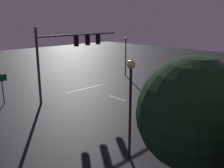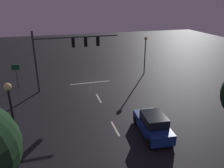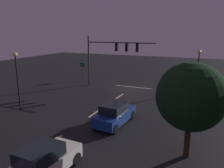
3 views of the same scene
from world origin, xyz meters
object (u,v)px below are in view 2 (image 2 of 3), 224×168
(traffic_signal_assembly, at_px, (67,48))
(car_approaching, at_px, (153,124))
(street_lamp_right_kerb, at_px, (12,109))
(route_sign, at_px, (16,71))
(street_lamp_left_kerb, at_px, (145,48))

(traffic_signal_assembly, height_order, car_approaching, traffic_signal_assembly)
(street_lamp_right_kerb, distance_m, route_sign, 13.89)
(street_lamp_right_kerb, bearing_deg, car_approaching, -177.00)
(car_approaching, distance_m, route_sign, 17.20)
(car_approaching, xyz_separation_m, street_lamp_right_kerb, (9.55, 0.50, 2.94))
(car_approaching, xyz_separation_m, route_sign, (10.97, -13.20, 1.17))
(route_sign, bearing_deg, traffic_signal_assembly, 159.14)
(street_lamp_right_kerb, bearing_deg, route_sign, -84.09)
(car_approaching, bearing_deg, traffic_signal_assembly, -64.64)
(street_lamp_left_kerb, height_order, street_lamp_right_kerb, street_lamp_right_kerb)
(route_sign, bearing_deg, street_lamp_left_kerb, -178.61)
(traffic_signal_assembly, xyz_separation_m, street_lamp_right_kerb, (4.33, 11.51, -0.97))
(traffic_signal_assembly, relative_size, street_lamp_right_kerb, 1.71)
(street_lamp_right_kerb, height_order, route_sign, street_lamp_right_kerb)
(car_approaching, distance_m, street_lamp_left_kerb, 14.81)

